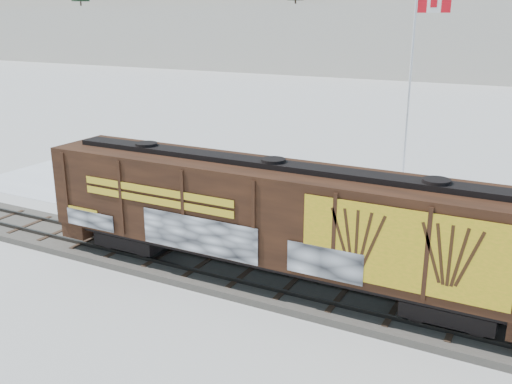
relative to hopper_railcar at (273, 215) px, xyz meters
The scene contains 8 objects.
ground 4.41m from the hopper_railcar, behind, with size 500.00×500.00×0.00m, color white.
rail_track 4.31m from the hopper_railcar, behind, with size 50.00×3.40×0.43m.
parking_strip 8.70m from the hopper_railcar, 113.33° to the left, with size 40.00×8.00×0.03m, color white.
hopper_railcar is the anchor object (origin of this frame).
flagpole 15.11m from the hopper_railcar, 84.97° to the left, with size 2.30×0.90×11.41m.
car_silver 12.31m from the hopper_railcar, 146.21° to the left, with size 1.62×4.02×1.37m, color #B4B6BC.
car_white 8.48m from the hopper_railcar, 80.12° to the left, with size 1.76×5.05×1.66m, color white.
car_dark 9.63m from the hopper_railcar, 42.13° to the left, with size 2.05×5.05×1.47m, color black.
Camera 1 is at (12.04, -17.93, 10.06)m, focal length 40.00 mm.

